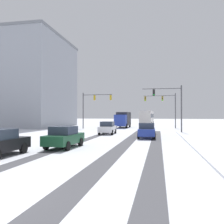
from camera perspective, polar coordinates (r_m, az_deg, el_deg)
The scene contains 13 objects.
wheel_track_left_lane at distance 21.14m, azimuth 3.44°, elevation -7.38°, with size 1.14×32.66×0.01m, color #4C4C51.
wheel_track_right_lane at distance 20.96m, azimuth 10.44°, elevation -7.43°, with size 0.94×32.66×0.01m, color #4C4C51.
wheel_track_center at distance 22.14m, azimuth -7.87°, elevation -7.08°, with size 0.94×32.66×0.01m, color #4C4C51.
sidewalk_kerb_right at distance 19.98m, azimuth 24.03°, elevation -7.55°, with size 4.00×32.66×0.12m, color white.
traffic_signal_far_right at distance 45.83m, azimuth 12.31°, elevation 2.03°, with size 5.95×0.59×6.50m.
traffic_signal_near_right at distance 33.72m, azimuth 13.79°, elevation 2.58°, with size 5.37×0.41×6.50m.
traffic_signal_far_left at distance 43.23m, azimuth -4.54°, elevation 2.15°, with size 5.53×0.53×6.50m.
car_white_lead at distance 30.67m, azimuth -1.08°, elevation -3.79°, with size 1.91×4.14×1.62m.
car_blue_second at distance 25.66m, azimuth 8.27°, elevation -4.38°, with size 1.92×4.14×1.62m.
car_dark_green_third at distance 18.30m, azimuth -11.33°, elevation -5.85°, with size 1.95×4.16×1.62m.
bus_oncoming at distance 56.58m, azimuth 8.31°, elevation -1.18°, with size 2.96×11.08×3.38m.
box_truck_delivery at distance 46.78m, azimuth 2.65°, elevation -1.73°, with size 2.38×7.43×3.02m.
office_building_far_left_block at distance 56.57m, azimuth -22.29°, elevation 6.40°, with size 22.71×18.68×18.82m.
Camera 1 is at (5.24, -5.97, 2.46)m, focal length 38.37 mm.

